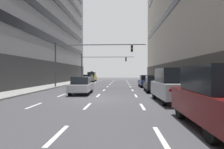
% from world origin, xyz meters
% --- Properties ---
extents(ground_plane, '(120.00, 120.00, 0.00)m').
position_xyz_m(ground_plane, '(0.00, 0.00, 0.00)').
color(ground_plane, '#424247').
extents(sidewalk_right, '(2.97, 80.00, 0.14)m').
position_xyz_m(sidewalk_right, '(7.81, 0.00, 0.07)').
color(sidewalk_right, gray).
rests_on(sidewalk_right, ground).
extents(lane_stripe_l1_s3, '(0.16, 2.00, 0.01)m').
position_xyz_m(lane_stripe_l1_s3, '(-3.16, -3.00, 0.00)').
color(lane_stripe_l1_s3, silver).
rests_on(lane_stripe_l1_s3, ground).
extents(lane_stripe_l1_s4, '(0.16, 2.00, 0.01)m').
position_xyz_m(lane_stripe_l1_s4, '(-3.16, 2.00, 0.00)').
color(lane_stripe_l1_s4, silver).
rests_on(lane_stripe_l1_s4, ground).
extents(lane_stripe_l1_s5, '(0.16, 2.00, 0.01)m').
position_xyz_m(lane_stripe_l1_s5, '(-3.16, 7.00, 0.00)').
color(lane_stripe_l1_s5, silver).
rests_on(lane_stripe_l1_s5, ground).
extents(lane_stripe_l1_s6, '(0.16, 2.00, 0.01)m').
position_xyz_m(lane_stripe_l1_s6, '(-3.16, 12.00, 0.00)').
color(lane_stripe_l1_s6, silver).
rests_on(lane_stripe_l1_s6, ground).
extents(lane_stripe_l1_s7, '(0.16, 2.00, 0.01)m').
position_xyz_m(lane_stripe_l1_s7, '(-3.16, 17.00, 0.00)').
color(lane_stripe_l1_s7, silver).
rests_on(lane_stripe_l1_s7, ground).
extents(lane_stripe_l1_s8, '(0.16, 2.00, 0.01)m').
position_xyz_m(lane_stripe_l1_s8, '(-3.16, 22.00, 0.00)').
color(lane_stripe_l1_s8, silver).
rests_on(lane_stripe_l1_s8, ground).
extents(lane_stripe_l1_s9, '(0.16, 2.00, 0.01)m').
position_xyz_m(lane_stripe_l1_s9, '(-3.16, 27.00, 0.00)').
color(lane_stripe_l1_s9, silver).
rests_on(lane_stripe_l1_s9, ground).
extents(lane_stripe_l1_s10, '(0.16, 2.00, 0.01)m').
position_xyz_m(lane_stripe_l1_s10, '(-3.16, 32.00, 0.00)').
color(lane_stripe_l1_s10, silver).
rests_on(lane_stripe_l1_s10, ground).
extents(lane_stripe_l2_s2, '(0.16, 2.00, 0.01)m').
position_xyz_m(lane_stripe_l2_s2, '(0.00, -8.00, 0.00)').
color(lane_stripe_l2_s2, silver).
rests_on(lane_stripe_l2_s2, ground).
extents(lane_stripe_l2_s3, '(0.16, 2.00, 0.01)m').
position_xyz_m(lane_stripe_l2_s3, '(0.00, -3.00, 0.00)').
color(lane_stripe_l2_s3, silver).
rests_on(lane_stripe_l2_s3, ground).
extents(lane_stripe_l2_s4, '(0.16, 2.00, 0.01)m').
position_xyz_m(lane_stripe_l2_s4, '(0.00, 2.00, 0.00)').
color(lane_stripe_l2_s4, silver).
rests_on(lane_stripe_l2_s4, ground).
extents(lane_stripe_l2_s5, '(0.16, 2.00, 0.01)m').
position_xyz_m(lane_stripe_l2_s5, '(0.00, 7.00, 0.00)').
color(lane_stripe_l2_s5, silver).
rests_on(lane_stripe_l2_s5, ground).
extents(lane_stripe_l2_s6, '(0.16, 2.00, 0.01)m').
position_xyz_m(lane_stripe_l2_s6, '(0.00, 12.00, 0.00)').
color(lane_stripe_l2_s6, silver).
rests_on(lane_stripe_l2_s6, ground).
extents(lane_stripe_l2_s7, '(0.16, 2.00, 0.01)m').
position_xyz_m(lane_stripe_l2_s7, '(0.00, 17.00, 0.00)').
color(lane_stripe_l2_s7, silver).
rests_on(lane_stripe_l2_s7, ground).
extents(lane_stripe_l2_s8, '(0.16, 2.00, 0.01)m').
position_xyz_m(lane_stripe_l2_s8, '(0.00, 22.00, 0.00)').
color(lane_stripe_l2_s8, silver).
rests_on(lane_stripe_l2_s8, ground).
extents(lane_stripe_l2_s9, '(0.16, 2.00, 0.01)m').
position_xyz_m(lane_stripe_l2_s9, '(0.00, 27.00, 0.00)').
color(lane_stripe_l2_s9, silver).
rests_on(lane_stripe_l2_s9, ground).
extents(lane_stripe_l2_s10, '(0.16, 2.00, 0.01)m').
position_xyz_m(lane_stripe_l2_s10, '(0.00, 32.00, 0.00)').
color(lane_stripe_l2_s10, silver).
rests_on(lane_stripe_l2_s10, ground).
extents(lane_stripe_l3_s2, '(0.16, 2.00, 0.01)m').
position_xyz_m(lane_stripe_l3_s2, '(3.16, -8.00, 0.00)').
color(lane_stripe_l3_s2, silver).
rests_on(lane_stripe_l3_s2, ground).
extents(lane_stripe_l3_s3, '(0.16, 2.00, 0.01)m').
position_xyz_m(lane_stripe_l3_s3, '(3.16, -3.00, 0.00)').
color(lane_stripe_l3_s3, silver).
rests_on(lane_stripe_l3_s3, ground).
extents(lane_stripe_l3_s4, '(0.16, 2.00, 0.01)m').
position_xyz_m(lane_stripe_l3_s4, '(3.16, 2.00, 0.00)').
color(lane_stripe_l3_s4, silver).
rests_on(lane_stripe_l3_s4, ground).
extents(lane_stripe_l3_s5, '(0.16, 2.00, 0.01)m').
position_xyz_m(lane_stripe_l3_s5, '(3.16, 7.00, 0.00)').
color(lane_stripe_l3_s5, silver).
rests_on(lane_stripe_l3_s5, ground).
extents(lane_stripe_l3_s6, '(0.16, 2.00, 0.01)m').
position_xyz_m(lane_stripe_l3_s6, '(3.16, 12.00, 0.00)').
color(lane_stripe_l3_s6, silver).
rests_on(lane_stripe_l3_s6, ground).
extents(lane_stripe_l3_s7, '(0.16, 2.00, 0.01)m').
position_xyz_m(lane_stripe_l3_s7, '(3.16, 17.00, 0.00)').
color(lane_stripe_l3_s7, silver).
rests_on(lane_stripe_l3_s7, ground).
extents(lane_stripe_l3_s8, '(0.16, 2.00, 0.01)m').
position_xyz_m(lane_stripe_l3_s8, '(3.16, 22.00, 0.00)').
color(lane_stripe_l3_s8, silver).
rests_on(lane_stripe_l3_s8, ground).
extents(lane_stripe_l3_s9, '(0.16, 2.00, 0.01)m').
position_xyz_m(lane_stripe_l3_s9, '(3.16, 27.00, 0.00)').
color(lane_stripe_l3_s9, silver).
rests_on(lane_stripe_l3_s9, ground).
extents(lane_stripe_l3_s10, '(0.16, 2.00, 0.01)m').
position_xyz_m(lane_stripe_l3_s10, '(3.16, 32.00, 0.00)').
color(lane_stripe_l3_s10, silver).
rests_on(lane_stripe_l3_s10, ground).
extents(taxi_driving_0, '(1.92, 4.37, 2.27)m').
position_xyz_m(taxi_driving_0, '(-4.88, 28.44, 1.04)').
color(taxi_driving_0, black).
rests_on(taxi_driving_0, ground).
extents(car_driving_1, '(1.93, 4.25, 1.56)m').
position_xyz_m(car_driving_1, '(-4.73, 23.18, 0.77)').
color(car_driving_1, black).
rests_on(car_driving_1, ground).
extents(car_driving_2, '(1.92, 4.26, 1.57)m').
position_xyz_m(car_driving_2, '(-1.70, 3.12, 0.77)').
color(car_driving_2, black).
rests_on(car_driving_2, ground).
extents(car_parked_0, '(1.91, 4.55, 2.20)m').
position_xyz_m(car_parked_0, '(5.28, -7.08, 1.10)').
color(car_parked_0, black).
rests_on(car_parked_0, ground).
extents(car_parked_1, '(2.03, 4.67, 2.24)m').
position_xyz_m(car_parked_1, '(5.28, -1.14, 1.12)').
color(car_parked_1, black).
rests_on(car_parked_1, ground).
extents(car_parked_2, '(1.93, 4.37, 1.62)m').
position_xyz_m(car_parked_2, '(5.28, 5.56, 0.80)').
color(car_parked_2, black).
rests_on(car_parked_2, ground).
extents(car_parked_3, '(1.85, 4.34, 1.62)m').
position_xyz_m(car_parked_3, '(5.28, 11.96, 0.80)').
color(car_parked_3, black).
rests_on(car_parked_3, ground).
extents(traffic_signal_0, '(11.85, 0.35, 5.76)m').
position_xyz_m(traffic_signal_0, '(-2.73, 10.36, 4.36)').
color(traffic_signal_0, '#4C4C51').
rests_on(traffic_signal_0, sidewalk_left).
extents(traffic_signal_1, '(11.35, 0.35, 5.84)m').
position_xyz_m(traffic_signal_1, '(-2.96, 26.25, 4.21)').
color(traffic_signal_1, '#4C4C51').
rests_on(traffic_signal_1, sidewalk_left).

